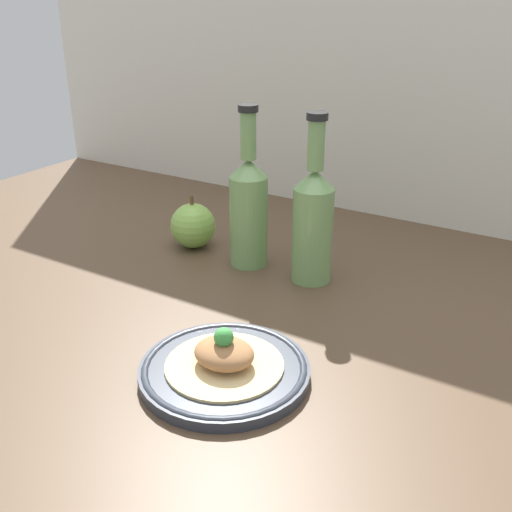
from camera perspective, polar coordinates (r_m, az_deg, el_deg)
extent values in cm
cube|color=brown|center=(96.61, -2.06, -6.00)|extent=(180.00, 110.00, 4.00)
cube|color=silver|center=(131.47, 11.43, 20.96)|extent=(180.00, 3.00, 80.00)
cylinder|color=#2D333D|center=(79.83, -3.01, -10.91)|extent=(22.47, 22.47, 1.51)
torus|color=#2D333D|center=(79.52, -3.02, -10.60)|extent=(21.73, 21.73, 1.06)
cylinder|color=#D6BC7F|center=(79.28, -3.03, -10.34)|extent=(15.60, 15.60, 0.40)
ellipsoid|color=#9E6B42|center=(78.25, -3.06, -9.23)|extent=(8.13, 6.91, 3.29)
sphere|color=green|center=(76.94, -3.10, -7.73)|extent=(2.57, 2.57, 2.57)
cylinder|color=#729E5B|center=(107.41, -0.70, 3.34)|extent=(6.90, 6.90, 16.55)
cone|color=#729E5B|center=(104.29, -0.73, 8.39)|extent=(6.90, 6.90, 3.10)
cylinder|color=#729E5B|center=(102.89, -0.74, 11.37)|extent=(2.76, 2.76, 8.06)
cylinder|color=black|center=(101.95, -0.76, 13.91)|extent=(3.45, 3.45, 1.20)
cylinder|color=#729E5B|center=(101.72, 5.39, 1.99)|extent=(6.90, 6.90, 16.55)
cone|color=#729E5B|center=(98.42, 5.61, 7.29)|extent=(6.90, 6.90, 3.10)
cylinder|color=#729E5B|center=(96.94, 5.75, 10.44)|extent=(2.76, 2.76, 8.06)
cylinder|color=black|center=(95.94, 5.86, 13.13)|extent=(3.45, 3.45, 1.20)
sphere|color=#84B74C|center=(116.66, -6.03, 2.89)|extent=(8.75, 8.75, 8.75)
cylinder|color=brown|center=(114.91, -6.14, 5.24)|extent=(0.70, 0.70, 1.97)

